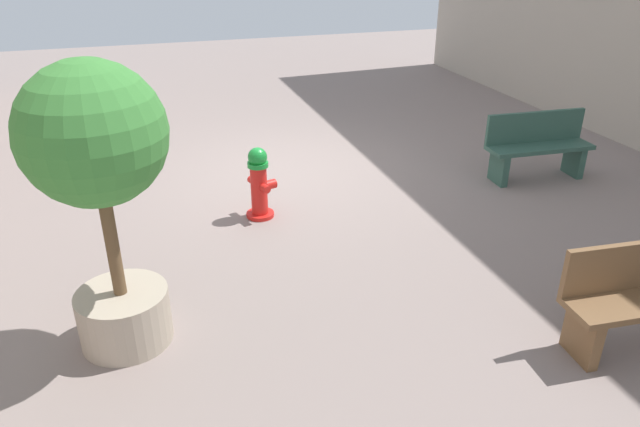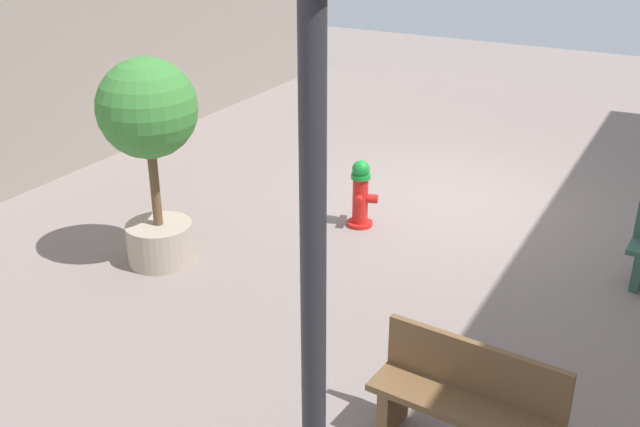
{
  "view_description": "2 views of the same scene",
  "coord_description": "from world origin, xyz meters",
  "px_view_note": "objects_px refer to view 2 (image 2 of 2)",
  "views": [
    {
      "loc": [
        2.1,
        8.0,
        3.31
      ],
      "look_at": [
        0.48,
        2.88,
        0.7
      ],
      "focal_mm": 33.11,
      "sensor_mm": 36.0,
      "label": 1
    },
    {
      "loc": [
        -3.06,
        9.52,
        4.2
      ],
      "look_at": [
        0.52,
        2.96,
        0.86
      ],
      "focal_mm": 41.6,
      "sensor_mm": 36.0,
      "label": 2
    }
  ],
  "objects_px": {
    "fire_hydrant": "(361,193)",
    "street_lamp": "(313,237)",
    "bench_far": "(466,400)",
    "planter_tree": "(150,134)"
  },
  "relations": [
    {
      "from": "fire_hydrant",
      "to": "street_lamp",
      "type": "bearing_deg",
      "value": 112.78
    },
    {
      "from": "fire_hydrant",
      "to": "bench_far",
      "type": "height_order",
      "value": "bench_far"
    },
    {
      "from": "planter_tree",
      "to": "street_lamp",
      "type": "bearing_deg",
      "value": 141.14
    },
    {
      "from": "planter_tree",
      "to": "street_lamp",
      "type": "height_order",
      "value": "street_lamp"
    },
    {
      "from": "fire_hydrant",
      "to": "bench_far",
      "type": "bearing_deg",
      "value": 126.74
    },
    {
      "from": "street_lamp",
      "to": "planter_tree",
      "type": "bearing_deg",
      "value": -38.86
    },
    {
      "from": "bench_far",
      "to": "street_lamp",
      "type": "relative_size",
      "value": 0.37
    },
    {
      "from": "bench_far",
      "to": "street_lamp",
      "type": "bearing_deg",
      "value": 75.82
    },
    {
      "from": "fire_hydrant",
      "to": "planter_tree",
      "type": "bearing_deg",
      "value": 51.36
    },
    {
      "from": "fire_hydrant",
      "to": "street_lamp",
      "type": "height_order",
      "value": "street_lamp"
    }
  ]
}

